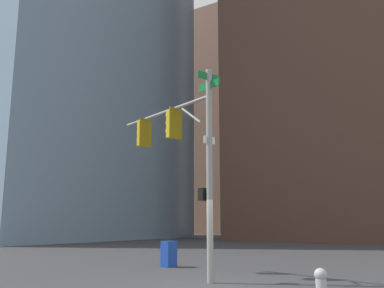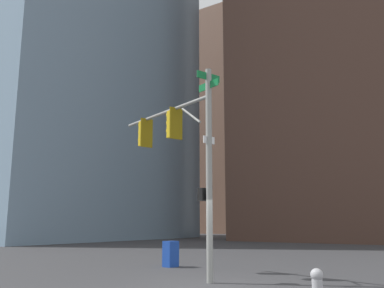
# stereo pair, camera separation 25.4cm
# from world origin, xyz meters

# --- Properties ---
(ground_plane) EXTENTS (200.00, 200.00, 0.00)m
(ground_plane) POSITION_xyz_m (0.00, 0.00, 0.00)
(ground_plane) COLOR #38383A
(signal_pole_assembly) EXTENTS (5.52, 2.24, 6.80)m
(signal_pole_assembly) POSITION_xyz_m (-1.67, 0.84, 4.57)
(signal_pole_assembly) COLOR gray
(signal_pole_assembly) RESTS_ON ground_plane
(fire_hydrant) EXTENTS (0.34, 0.26, 0.87)m
(fire_hydrant) POSITION_xyz_m (4.00, -2.17, 0.47)
(fire_hydrant) COLOR #B2B2B7
(fire_hydrant) RESTS_ON ground_plane
(newspaper_box) EXTENTS (0.51, 0.61, 1.05)m
(newspaper_box) POSITION_xyz_m (-3.94, 3.47, 0.53)
(newspaper_box) COLOR #193FA5
(newspaper_box) RESTS_ON ground_plane
(building_brick_midblock) EXTENTS (20.39, 17.78, 46.23)m
(building_brick_midblock) POSITION_xyz_m (-4.67, 36.47, 23.12)
(building_brick_midblock) COLOR #4C3328
(building_brick_midblock) RESTS_ON ground_plane
(building_brick_farside) EXTENTS (22.43, 14.97, 42.81)m
(building_brick_farside) POSITION_xyz_m (-23.23, 60.09, 21.40)
(building_brick_farside) COLOR #845B47
(building_brick_farside) RESTS_ON ground_plane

